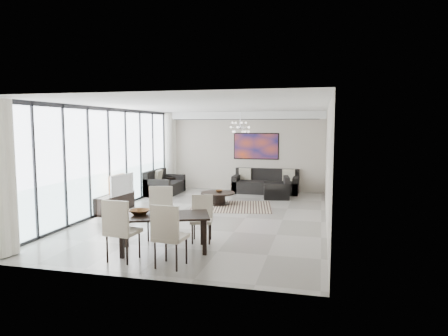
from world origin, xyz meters
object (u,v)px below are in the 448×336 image
(coffee_table, at_px, (218,197))
(dining_table, at_px, (164,219))
(tv_console, at_px, (115,203))
(television, at_px, (119,184))
(sofa_main, at_px, (266,185))

(coffee_table, bearing_deg, dining_table, -87.88)
(tv_console, distance_m, television, 0.56)
(television, bearing_deg, coffee_table, -46.51)
(sofa_main, bearing_deg, dining_table, -97.67)
(sofa_main, bearing_deg, coffee_table, -114.81)
(dining_table, bearing_deg, television, 130.62)
(sofa_main, bearing_deg, tv_console, -131.61)
(coffee_table, height_order, dining_table, dining_table)
(sofa_main, bearing_deg, television, -130.12)
(tv_console, height_order, dining_table, dining_table)
(television, bearing_deg, dining_table, -131.65)
(coffee_table, relative_size, television, 1.04)
(television, xyz_separation_m, dining_table, (2.56, -2.99, -0.16))
(tv_console, relative_size, television, 1.55)
(tv_console, relative_size, dining_table, 0.83)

